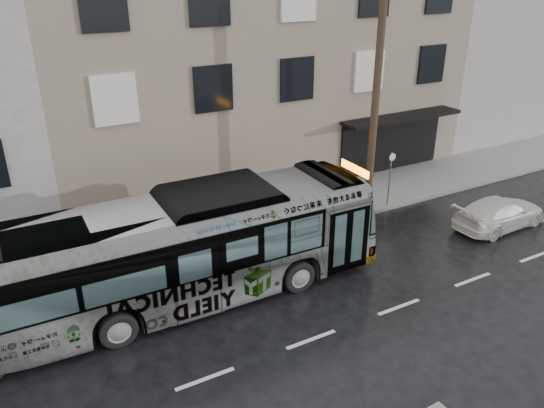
{
  "coord_description": "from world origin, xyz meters",
  "views": [
    {
      "loc": [
        -6.74,
        -12.42,
        9.62
      ],
      "look_at": [
        1.51,
        2.5,
        1.87
      ],
      "focal_mm": 35.0,
      "sensor_mm": 36.0,
      "label": 1
    }
  ],
  "objects_px": {
    "sign_post": "(389,179)",
    "bus": "(184,250)",
    "white_sedan": "(500,213)",
    "utility_pole_front": "(375,105)"
  },
  "relations": [
    {
      "from": "white_sedan",
      "to": "utility_pole_front",
      "type": "bearing_deg",
      "value": 46.24
    },
    {
      "from": "sign_post",
      "to": "bus",
      "type": "height_order",
      "value": "bus"
    },
    {
      "from": "sign_post",
      "to": "white_sedan",
      "type": "distance_m",
      "value": 4.51
    },
    {
      "from": "sign_post",
      "to": "white_sedan",
      "type": "relative_size",
      "value": 0.57
    },
    {
      "from": "utility_pole_front",
      "to": "white_sedan",
      "type": "distance_m",
      "value": 6.59
    },
    {
      "from": "bus",
      "to": "white_sedan",
      "type": "relative_size",
      "value": 2.98
    },
    {
      "from": "bus",
      "to": "white_sedan",
      "type": "height_order",
      "value": "bus"
    },
    {
      "from": "utility_pole_front",
      "to": "sign_post",
      "type": "height_order",
      "value": "utility_pole_front"
    },
    {
      "from": "sign_post",
      "to": "utility_pole_front",
      "type": "bearing_deg",
      "value": 180.0
    },
    {
      "from": "utility_pole_front",
      "to": "bus",
      "type": "height_order",
      "value": "utility_pole_front"
    }
  ]
}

